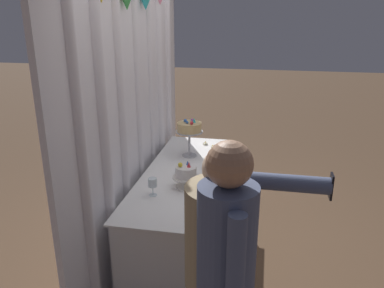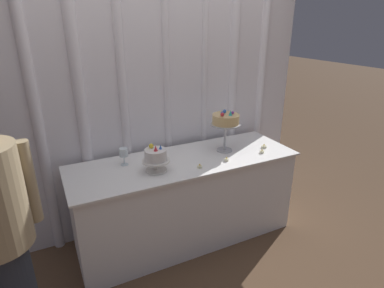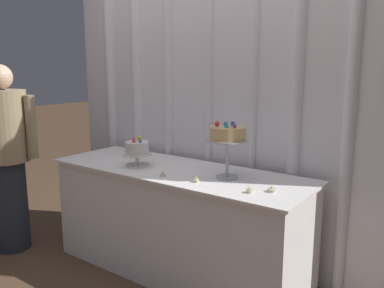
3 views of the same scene
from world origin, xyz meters
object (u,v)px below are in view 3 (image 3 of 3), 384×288
tealight_near_right (249,191)px  tealight_far_left (163,175)px  cake_display_nearleft (137,150)px  guest_man_dark_suit (6,153)px  cake_table (177,221)px  tealight_near_left (196,180)px  wine_glass (139,144)px  tealight_far_right (272,190)px  cake_display_nearright (227,136)px

tealight_near_right → tealight_far_left: bearing=-178.0°
cake_display_nearleft → tealight_far_left: cake_display_nearleft is taller
tealight_near_right → guest_man_dark_suit: bearing=-171.0°
cake_table → tealight_near_left: size_ratio=51.98×
wine_glass → guest_man_dark_suit: 1.09m
tealight_near_right → tealight_far_right: bearing=43.8°
tealight_far_left → tealight_near_left: bearing=3.6°
tealight_far_left → tealight_far_right: 0.75m
cake_table → tealight_far_left: 0.45m
tealight_near_left → cake_table: bearing=148.6°
cake_display_nearright → wine_glass: cake_display_nearright is taller
tealight_near_right → tealight_near_left: bearing=-179.1°
cake_display_nearleft → cake_display_nearright: size_ratio=0.58×
tealight_near_left → tealight_far_right: tealight_near_left is taller
cake_display_nearright → cake_display_nearleft: bearing=-171.0°
cake_table → tealight_far_left: (0.04, -0.20, 0.41)m
cake_display_nearleft → tealight_near_right: cake_display_nearleft is taller
tealight_near_right → guest_man_dark_suit: size_ratio=0.03×
cake_table → cake_display_nearright: size_ratio=5.05×
cake_display_nearright → cake_table: bearing=-177.5°
cake_table → wine_glass: wine_glass is taller
cake_display_nearright → wine_glass: 0.92m
cake_display_nearright → tealight_far_left: cake_display_nearright is taller
tealight_near_left → cake_display_nearleft: bearing=171.5°
tealight_near_left → tealight_far_right: (0.48, 0.10, -0.00)m
cake_table → cake_display_nearleft: (-0.30, -0.09, 0.52)m
cake_display_nearleft → tealight_far_right: (1.07, 0.01, -0.11)m
tealight_far_right → cake_display_nearleft: bearing=-179.5°
tealight_near_left → tealight_near_right: (0.38, 0.01, -0.00)m
guest_man_dark_suit → cake_table: bearing=20.2°
tealight_near_left → tealight_near_right: bearing=0.9°
tealight_near_right → guest_man_dark_suit: (-2.05, -0.33, 0.02)m
tealight_near_left → tealight_near_right: same height
cake_display_nearleft → guest_man_dark_suit: 1.15m
cake_display_nearleft → cake_display_nearright: (0.70, 0.11, 0.16)m
tealight_far_left → guest_man_dark_suit: (-1.41, -0.30, 0.02)m
cake_display_nearleft → tealight_near_left: cake_display_nearleft is taller
wine_glass → tealight_near_left: bearing=-21.5°
cake_display_nearleft → cake_display_nearright: bearing=9.0°
tealight_far_right → guest_man_dark_suit: bearing=-169.0°
tealight_near_left → tealight_far_right: size_ratio=0.75×
wine_glass → tealight_far_right: bearing=-9.6°
cake_display_nearleft → guest_man_dark_suit: size_ratio=0.15×
cake_display_nearleft → tealight_near_right: bearing=-4.9°
cake_table → tealight_far_left: size_ratio=48.89×
cake_display_nearleft → tealight_near_right: 0.99m
tealight_far_left → guest_man_dark_suit: bearing=-167.8°
tealight_near_right → tealight_far_right: 0.14m
tealight_near_right → cake_display_nearleft: bearing=175.1°
cake_table → wine_glass: bearing=165.3°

